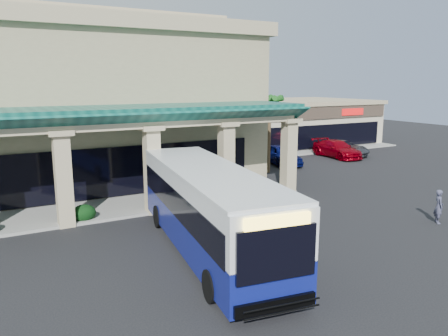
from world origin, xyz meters
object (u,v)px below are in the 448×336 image
transit_bus (208,210)px  car_red (337,149)px  car_silver (282,155)px  car_gray (342,148)px  pedestrian (439,206)px

transit_bus → car_red: 25.53m
car_silver → car_gray: size_ratio=0.94×
transit_bus → pedestrian: (11.75, -2.30, -0.91)m
pedestrian → car_silver: bearing=25.9°
pedestrian → transit_bus: bearing=113.3°
car_silver → car_gray: car_silver is taller
pedestrian → car_silver: pedestrian is taller
transit_bus → car_silver: size_ratio=2.54×
transit_bus → pedestrian: 12.01m
car_silver → car_gray: bearing=17.4°
car_red → car_gray: car_red is taller
car_silver → transit_bus: bearing=-124.3°
pedestrian → car_red: size_ratio=0.31×
transit_bus → pedestrian: size_ratio=7.36×
transit_bus → car_gray: bearing=42.8°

